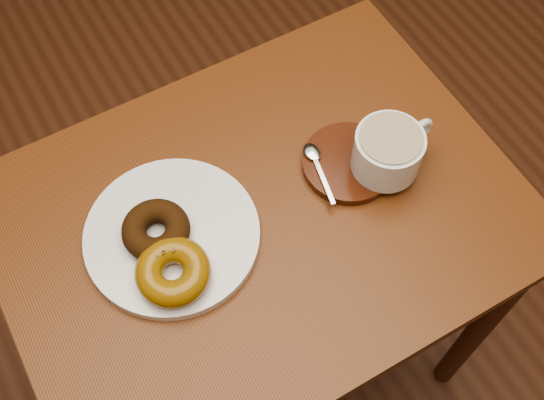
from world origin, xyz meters
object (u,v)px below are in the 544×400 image
saucer (349,163)px  coffee_cup (389,151)px  donut_plate (172,235)px  cafe_table (261,246)px

saucer → coffee_cup: coffee_cup is taller
donut_plate → cafe_table: bearing=-12.3°
cafe_table → saucer: size_ratio=5.38×
donut_plate → coffee_cup: (0.32, -0.06, 0.04)m
coffee_cup → donut_plate: bearing=165.8°
saucer → donut_plate: bearing=175.1°
cafe_table → coffee_cup: size_ratio=5.65×
donut_plate → saucer: (0.28, -0.02, -0.00)m
cafe_table → coffee_cup: bearing=-7.6°
donut_plate → saucer: 0.28m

